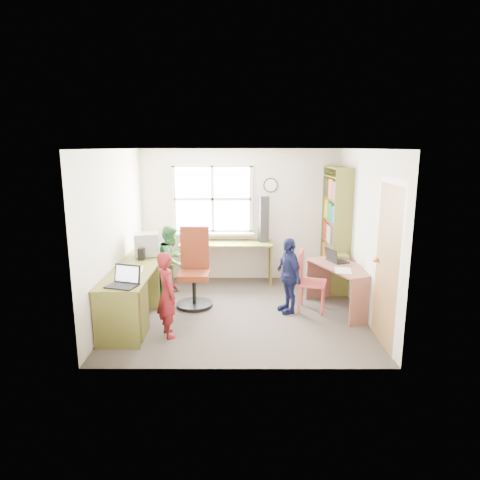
{
  "coord_description": "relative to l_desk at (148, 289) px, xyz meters",
  "views": [
    {
      "loc": [
        0.01,
        -6.06,
        2.43
      ],
      "look_at": [
        0.0,
        0.25,
        1.05
      ],
      "focal_mm": 32.0,
      "sensor_mm": 36.0,
      "label": 1
    }
  ],
  "objects": [
    {
      "name": "bookshelf",
      "position": [
        2.96,
        1.47,
        0.55
      ],
      "size": [
        0.3,
        1.02,
        2.1
      ],
      "color": "brown",
      "rests_on": "ground"
    },
    {
      "name": "room",
      "position": [
        1.32,
        0.38,
        0.76
      ],
      "size": [
        3.64,
        3.44,
        2.44
      ],
      "color": "#403832",
      "rests_on": "ground"
    },
    {
      "name": "paper_a",
      "position": [
        -0.16,
        -0.01,
        0.3
      ],
      "size": [
        0.25,
        0.32,
        0.0
      ],
      "rotation": [
        0.0,
        0.0,
        0.18
      ],
      "color": "silver",
      "rests_on": "l_desk"
    },
    {
      "name": "paper_b",
      "position": [
        2.78,
        0.1,
        0.24
      ],
      "size": [
        0.28,
        0.36,
        0.0
      ],
      "rotation": [
        0.0,
        0.0,
        -0.18
      ],
      "color": "silver",
      "rests_on": "right_desk"
    },
    {
      "name": "laptop_left",
      "position": [
        -0.12,
        -0.73,
        0.35
      ],
      "size": [
        0.43,
        0.39,
        0.24
      ],
      "rotation": [
        0.0,
        0.0,
        -0.3
      ],
      "color": "black",
      "rests_on": "l_desk"
    },
    {
      "name": "right_desk",
      "position": [
        2.83,
        0.36,
        0.05
      ],
      "size": [
        0.96,
        1.33,
        0.7
      ],
      "rotation": [
        0.0,
        0.0,
        0.38
      ],
      "color": "#8C5446",
      "rests_on": "ground"
    },
    {
      "name": "person_navy",
      "position": [
        2.02,
        0.3,
        0.11
      ],
      "size": [
        0.49,
        0.72,
        1.13
      ],
      "primitive_type": "imported",
      "rotation": [
        0.0,
        0.0,
        -1.21
      ],
      "color": "#161A46",
      "rests_on": "ground"
    },
    {
      "name": "speaker_a",
      "position": [
        -0.18,
        0.48,
        0.39
      ],
      "size": [
        0.1,
        0.1,
        0.18
      ],
      "rotation": [
        0.0,
        0.0,
        -0.09
      ],
      "color": "black",
      "rests_on": "l_desk"
    },
    {
      "name": "game_box",
      "position": [
        2.88,
        0.84,
        0.27
      ],
      "size": [
        0.3,
        0.3,
        0.06
      ],
      "rotation": [
        0.0,
        0.0,
        -0.03
      ],
      "color": "red",
      "rests_on": "right_desk"
    },
    {
      "name": "potted_plant",
      "position": [
        0.6,
        1.73,
        0.44
      ],
      "size": [
        0.19,
        0.16,
        0.3
      ],
      "primitive_type": "imported",
      "rotation": [
        0.0,
        0.0,
        -0.19
      ],
      "color": "#29662F",
      "rests_on": "l_desk"
    },
    {
      "name": "person_green",
      "position": [
        0.17,
        1.05,
        0.13
      ],
      "size": [
        0.59,
        0.68,
        1.18
      ],
      "primitive_type": "imported",
      "rotation": [
        0.0,
        0.0,
        1.28
      ],
      "color": "#306D2B",
      "rests_on": "ground"
    },
    {
      "name": "wooden_chair",
      "position": [
        2.32,
        0.36,
        0.04
      ],
      "size": [
        0.49,
        0.49,
        0.92
      ],
      "rotation": [
        0.0,
        0.0,
        -0.27
      ],
      "color": "#CA4A43",
      "rests_on": "ground"
    },
    {
      "name": "cd_tower",
      "position": [
        1.73,
        1.78,
        0.7
      ],
      "size": [
        0.2,
        0.19,
        0.82
      ],
      "rotation": [
        0.0,
        0.0,
        0.3
      ],
      "color": "black",
      "rests_on": "l_desk"
    },
    {
      "name": "swivel_chair",
      "position": [
        0.6,
        0.59,
        0.07
      ],
      "size": [
        0.57,
        0.57,
        1.22
      ],
      "rotation": [
        0.0,
        0.0,
        0.0
      ],
      "color": "black",
      "rests_on": "ground"
    },
    {
      "name": "crt_monitor",
      "position": [
        -0.16,
        0.74,
        0.48
      ],
      "size": [
        0.43,
        0.4,
        0.36
      ],
      "rotation": [
        0.0,
        0.0,
        0.22
      ],
      "color": "#9C9CA0",
      "rests_on": "l_desk"
    },
    {
      "name": "l_desk",
      "position": [
        0.0,
        0.0,
        0.0
      ],
      "size": [
        2.38,
        2.95,
        0.75
      ],
      "color": "brown",
      "rests_on": "ground"
    },
    {
      "name": "person_red",
      "position": [
        0.37,
        -0.54,
        0.11
      ],
      "size": [
        0.41,
        0.49,
        1.13
      ],
      "primitive_type": "imported",
      "rotation": [
        0.0,
        0.0,
        1.99
      ],
      "color": "maroon",
      "rests_on": "ground"
    },
    {
      "name": "laptop_right",
      "position": [
        2.77,
        0.58,
        0.29
      ],
      "size": [
        0.36,
        0.39,
        0.22
      ],
      "rotation": [
        0.0,
        0.0,
        1.94
      ],
      "color": "black",
      "rests_on": "right_desk"
    },
    {
      "name": "speaker_b",
      "position": [
        -0.14,
        1.1,
        0.38
      ],
      "size": [
        0.11,
        0.11,
        0.18
      ],
      "rotation": [
        0.0,
        0.0,
        0.25
      ],
      "color": "black",
      "rests_on": "l_desk"
    }
  ]
}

